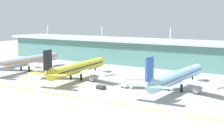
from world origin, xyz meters
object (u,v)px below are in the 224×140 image
object	(u,v)px
airliner_nearest	(26,61)
airliner_far_middle	(176,77)
baggage_cart	(125,85)
pushback_tug	(101,87)
airliner_near_middle	(77,68)

from	to	relation	value
airliner_nearest	airliner_far_middle	distance (m)	102.78
baggage_cart	pushback_tug	distance (m)	11.97
airliner_far_middle	pushback_tug	world-z (taller)	airliner_far_middle
airliner_near_middle	airliner_far_middle	world-z (taller)	same
pushback_tug	airliner_far_middle	bearing A→B (deg)	27.67
airliner_near_middle	baggage_cart	xyz separation A→B (m)	(33.58, -4.47, -5.19)
airliner_nearest	airliner_far_middle	size ratio (longest dim) A/B	1.02
baggage_cart	pushback_tug	world-z (taller)	baggage_cart
airliner_far_middle	baggage_cart	bearing A→B (deg)	-161.91
baggage_cart	pushback_tug	size ratio (longest dim) A/B	0.84
airliner_nearest	baggage_cart	xyz separation A→B (m)	(79.33, -9.91, -5.19)
airliner_far_middle	baggage_cart	size ratio (longest dim) A/B	17.36
airliner_near_middle	airliner_nearest	bearing A→B (deg)	173.22
airliner_nearest	pushback_tug	xyz separation A→B (m)	(71.28, -18.76, -5.35)
pushback_tug	baggage_cart	bearing A→B (deg)	47.71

